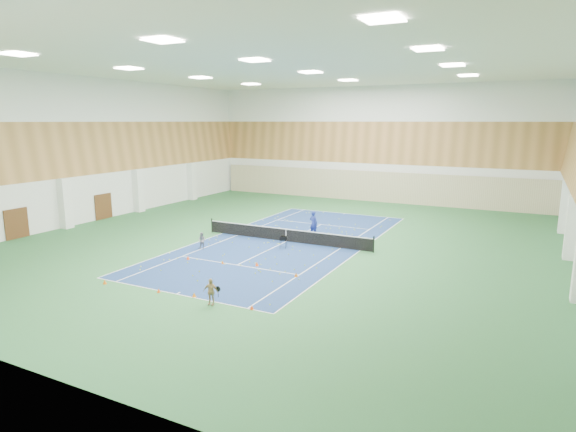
{
  "coord_description": "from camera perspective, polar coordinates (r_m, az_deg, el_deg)",
  "views": [
    {
      "loc": [
        15.15,
        -29.49,
        8.41
      ],
      "look_at": [
        0.46,
        -0.59,
        2.0
      ],
      "focal_mm": 30.0,
      "sensor_mm": 36.0,
      "label": 1
    }
  ],
  "objects": [
    {
      "name": "cone_svc_c",
      "position": [
        28.59,
        -3.71,
        -5.69
      ],
      "size": [
        0.22,
        0.22,
        0.25
      ],
      "primitive_type": "cone",
      "color": "#FF480D",
      "rests_on": "ground"
    },
    {
      "name": "wood_cladding",
      "position": [
        33.15,
        -0.24,
        10.48
      ],
      "size": [
        36.0,
        40.0,
        8.0
      ],
      "primitive_type": null,
      "color": "#B17B41",
      "rests_on": "room_shell"
    },
    {
      "name": "back_curtain",
      "position": [
        51.96,
        9.78,
        3.49
      ],
      "size": [
        35.4,
        0.16,
        3.2
      ],
      "primitive_type": "cube",
      "color": "#C6B793",
      "rests_on": "ground"
    },
    {
      "name": "child_apron",
      "position": [
        22.85,
        -9.15,
        -8.85
      ],
      "size": [
        0.8,
        0.45,
        1.28
      ],
      "primitive_type": "imported",
      "rotation": [
        0.0,
        0.0,
        0.19
      ],
      "color": "tan",
      "rests_on": "ground"
    },
    {
      "name": "tennis_net",
      "position": [
        34.07,
        -0.23,
        -2.15
      ],
      "size": [
        12.8,
        0.1,
        1.1
      ],
      "primitive_type": null,
      "color": "black",
      "rests_on": "ground"
    },
    {
      "name": "cone_svc_d",
      "position": [
        26.62,
        0.96,
        -6.97
      ],
      "size": [
        0.22,
        0.22,
        0.24
      ],
      "primitive_type": "cone",
      "color": "#D65C0B",
      "rests_on": "ground"
    },
    {
      "name": "tennis_balls_scatter",
      "position": [
        34.19,
        -0.23,
        -2.98
      ],
      "size": [
        10.57,
        22.77,
        0.07
      ],
      "primitive_type": null,
      "color": "#BDDD25",
      "rests_on": "ground"
    },
    {
      "name": "cone_base_a",
      "position": [
        27.25,
        -20.9,
        -7.3
      ],
      "size": [
        0.21,
        0.21,
        0.23
      ],
      "primitive_type": "cone",
      "color": "#D95A0B",
      "rests_on": "ground"
    },
    {
      "name": "child_court",
      "position": [
        32.69,
        -10.16,
        -2.89
      ],
      "size": [
        0.61,
        0.51,
        1.12
      ],
      "primitive_type": "imported",
      "rotation": [
        0.0,
        0.0,
        0.18
      ],
      "color": "gray",
      "rests_on": "ground"
    },
    {
      "name": "ceiling_light_grid",
      "position": [
        33.34,
        -0.25,
        17.23
      ],
      "size": [
        21.4,
        25.4,
        0.06
      ],
      "primitive_type": null,
      "color": "white",
      "rests_on": "room_shell"
    },
    {
      "name": "cone_base_d",
      "position": [
        22.29,
        -4.31,
        -10.72
      ],
      "size": [
        0.19,
        0.19,
        0.21
      ],
      "primitive_type": "cone",
      "color": "#FC480D",
      "rests_on": "ground"
    },
    {
      "name": "ball_cart",
      "position": [
        32.42,
        -0.55,
        -3.12
      ],
      "size": [
        0.58,
        0.58,
        0.8
      ],
      "primitive_type": null,
      "rotation": [
        0.0,
        0.0,
        0.29
      ],
      "color": "black",
      "rests_on": "ground"
    },
    {
      "name": "court_surface",
      "position": [
        34.2,
        -0.23,
        -3.04
      ],
      "size": [
        10.97,
        23.77,
        0.01
      ],
      "primitive_type": "cube",
      "color": "navy",
      "rests_on": "ground"
    },
    {
      "name": "door_left_a",
      "position": [
        40.11,
        -29.48,
        -0.78
      ],
      "size": [
        0.08,
        1.8,
        2.2
      ],
      "primitive_type": "cube",
      "color": "#593319",
      "rests_on": "ground"
    },
    {
      "name": "cone_base_c",
      "position": [
        24.11,
        -11.06,
        -9.15
      ],
      "size": [
        0.21,
        0.21,
        0.23
      ],
      "primitive_type": "cone",
      "color": "orange",
      "rests_on": "ground"
    },
    {
      "name": "cone_base_b",
      "position": [
        25.15,
        -15.08,
        -8.52
      ],
      "size": [
        0.18,
        0.18,
        0.2
      ],
      "primitive_type": "cone",
      "color": "#E84C0C",
      "rests_on": "ground"
    },
    {
      "name": "door_left_b",
      "position": [
        44.91,
        -21.03,
        1.07
      ],
      "size": [
        0.08,
        1.8,
        2.2
      ],
      "primitive_type": "cube",
      "color": "#593319",
      "rests_on": "ground"
    },
    {
      "name": "room_shell",
      "position": [
        33.24,
        -0.24,
        7.03
      ],
      "size": [
        36.0,
        40.0,
        12.0
      ],
      "primitive_type": null,
      "color": "white",
      "rests_on": "ground"
    },
    {
      "name": "ground",
      "position": [
        34.2,
        -0.23,
        -3.05
      ],
      "size": [
        40.0,
        40.0,
        0.0
      ],
      "primitive_type": "plane",
      "color": "#296133",
      "rests_on": "ground"
    },
    {
      "name": "coach",
      "position": [
        35.84,
        3.04,
        -0.88
      ],
      "size": [
        0.75,
        0.57,
        1.86
      ],
      "primitive_type": "imported",
      "rotation": [
        0.0,
        0.0,
        2.95
      ],
      "color": "navy",
      "rests_on": "ground"
    },
    {
      "name": "cone_svc_a",
      "position": [
        30.45,
        -11.77,
        -4.85
      ],
      "size": [
        0.22,
        0.22,
        0.24
      ],
      "primitive_type": "cone",
      "color": "#F33E0C",
      "rests_on": "ground"
    },
    {
      "name": "cone_svc_b",
      "position": [
        29.22,
        -7.76,
        -5.45
      ],
      "size": [
        0.18,
        0.18,
        0.2
      ],
      "primitive_type": "cone",
      "color": "#E2610B",
      "rests_on": "ground"
    }
  ]
}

